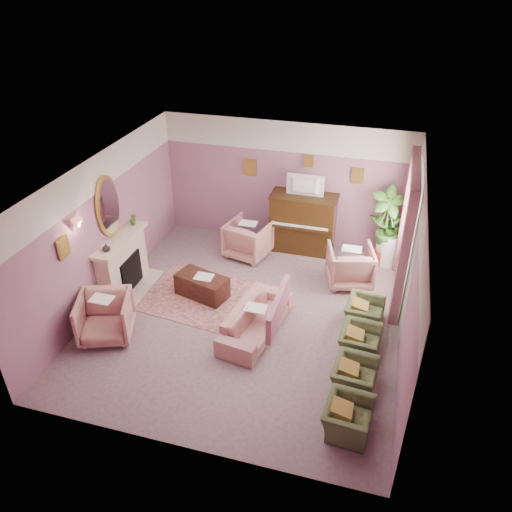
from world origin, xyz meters
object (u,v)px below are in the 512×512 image
(floral_armchair_right, at_px, (350,264))
(floral_armchair_front, at_px, (105,315))
(coffee_table, at_px, (202,286))
(olive_chair_c, at_px, (360,338))
(olive_chair_a, at_px, (348,414))
(olive_chair_d, at_px, (365,309))
(sofa, at_px, (256,315))
(side_table, at_px, (388,248))
(floral_armchair_left, at_px, (248,237))
(piano, at_px, (303,224))
(olive_chair_b, at_px, (355,373))
(television, at_px, (305,185))

(floral_armchair_right, height_order, floral_armchair_front, same)
(coffee_table, distance_m, olive_chair_c, 3.23)
(olive_chair_a, relative_size, olive_chair_d, 1.00)
(sofa, xyz_separation_m, olive_chair_c, (1.82, -0.07, -0.05))
(floral_armchair_right, height_order, side_table, floral_armchair_right)
(floral_armchair_left, xyz_separation_m, side_table, (2.98, 0.53, -0.10))
(sofa, bearing_deg, olive_chair_a, -43.29)
(olive_chair_a, distance_m, side_table, 4.73)
(piano, relative_size, olive_chair_b, 1.91)
(television, height_order, coffee_table, television)
(piano, xyz_separation_m, olive_chair_d, (1.60, -2.32, -0.33))
(piano, relative_size, side_table, 2.00)
(floral_armchair_right, relative_size, olive_chair_b, 1.23)
(floral_armchair_left, height_order, side_table, floral_armchair_left)
(television, xyz_separation_m, olive_chair_d, (1.60, -2.27, -1.28))
(sofa, height_order, olive_chair_d, sofa)
(olive_chair_c, height_order, olive_chair_d, same)
(sofa, height_order, olive_chair_c, sofa)
(floral_armchair_left, bearing_deg, floral_armchair_front, -115.72)
(piano, height_order, floral_armchair_front, piano)
(olive_chair_a, bearing_deg, olive_chair_b, 90.00)
(coffee_table, bearing_deg, olive_chair_d, -0.20)
(floral_armchair_front, bearing_deg, floral_armchair_right, 36.12)
(sofa, relative_size, olive_chair_d, 2.48)
(television, relative_size, floral_armchair_front, 0.89)
(coffee_table, relative_size, floral_armchair_right, 1.11)
(floral_armchair_front, height_order, olive_chair_a, floral_armchair_front)
(side_table, bearing_deg, floral_armchair_front, -140.01)
(side_table, bearing_deg, floral_armchair_left, -169.86)
(olive_chair_a, relative_size, olive_chair_c, 1.00)
(sofa, bearing_deg, television, 85.92)
(floral_armchair_left, bearing_deg, piano, 28.40)
(olive_chair_b, height_order, olive_chair_c, same)
(floral_armchair_right, distance_m, olive_chair_a, 3.73)
(floral_armchair_front, xyz_separation_m, side_table, (4.57, 3.83, -0.10))
(side_table, bearing_deg, television, 179.80)
(floral_armchair_left, distance_m, olive_chair_c, 3.71)
(olive_chair_d, distance_m, side_table, 2.28)
(piano, relative_size, television, 1.75)
(coffee_table, distance_m, floral_armchair_front, 1.98)
(coffee_table, xyz_separation_m, floral_armchair_right, (2.70, 1.24, 0.23))
(olive_chair_c, xyz_separation_m, olive_chair_d, (0.00, 0.82, 0.00))
(sofa, distance_m, side_table, 3.67)
(coffee_table, bearing_deg, olive_chair_c, -14.92)
(coffee_table, bearing_deg, sofa, -30.23)
(olive_chair_d, bearing_deg, olive_chair_b, -90.00)
(television, bearing_deg, olive_chair_b, -67.70)
(piano, relative_size, olive_chair_d, 1.91)
(television, height_order, olive_chair_d, television)
(olive_chair_a, height_order, olive_chair_c, same)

